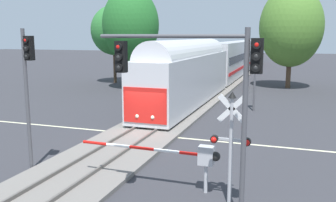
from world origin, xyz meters
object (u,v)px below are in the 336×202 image
object	(u,v)px
crossing_gate_near	(190,155)
crossing_signal_mast	(231,137)
traffic_signal_median	(28,78)
elm_centre_background	(291,27)
traffic_signal_near_right	(201,77)
pine_left_background	(114,30)
traffic_signal_far_side	(257,67)
commuter_train	(230,59)
oak_behind_train	(131,25)

from	to	relation	value
crossing_gate_near	crossing_signal_mast	xyz separation A→B (m)	(1.61, -0.70, 1.04)
traffic_signal_median	elm_centre_background	bearing A→B (deg)	72.01
crossing_gate_near	traffic_signal_median	distance (m)	7.49
crossing_signal_mast	elm_centre_background	size ratio (longest dim) A/B	0.36
crossing_signal_mast	traffic_signal_near_right	distance (m)	2.64
traffic_signal_median	pine_left_background	distance (m)	30.35
crossing_gate_near	traffic_signal_far_side	bearing A→B (deg)	87.07
pine_left_background	elm_centre_background	world-z (taller)	elm_centre_background
crossing_signal_mast	traffic_signal_median	world-z (taller)	traffic_signal_median
commuter_train	traffic_signal_near_right	world-z (taller)	traffic_signal_near_right
traffic_signal_far_side	pine_left_background	bearing A→B (deg)	146.32
crossing_gate_near	traffic_signal_far_side	size ratio (longest dim) A/B	1.13
oak_behind_train	commuter_train	bearing A→B (deg)	56.65
crossing_gate_near	traffic_signal_median	xyz separation A→B (m)	(-6.99, -0.17, 2.67)
commuter_train	elm_centre_background	size ratio (longest dim) A/B	5.76
crossing_gate_near	traffic_signal_median	bearing A→B (deg)	-178.60
crossing_signal_mast	oak_behind_train	xyz separation A→B (m)	(-14.93, 24.76, 4.47)
traffic_signal_near_right	oak_behind_train	size ratio (longest dim) A/B	0.56
commuter_train	pine_left_background	world-z (taller)	pine_left_background
traffic_signal_far_side	elm_centre_background	world-z (taller)	elm_centre_background
traffic_signal_far_side	oak_behind_train	bearing A→B (deg)	150.47
traffic_signal_far_side	elm_centre_background	distance (m)	14.84
commuter_train	oak_behind_train	world-z (taller)	oak_behind_train
traffic_signal_near_right	pine_left_background	xyz separation A→B (m)	(-18.35, 30.30, 1.83)
traffic_signal_median	pine_left_background	world-z (taller)	pine_left_background
traffic_signal_median	pine_left_background	size ratio (longest dim) A/B	0.65
pine_left_background	oak_behind_train	bearing A→B (deg)	-45.24
traffic_signal_near_right	crossing_gate_near	bearing A→B (deg)	113.29
crossing_signal_mast	elm_centre_background	world-z (taller)	elm_centre_background
crossing_gate_near	crossing_signal_mast	distance (m)	2.04
pine_left_background	traffic_signal_median	bearing A→B (deg)	-69.78
elm_centre_background	oak_behind_train	bearing A→B (deg)	-158.79
traffic_signal_near_right	oak_behind_train	bearing A→B (deg)	118.54
crossing_gate_near	traffic_signal_median	world-z (taller)	traffic_signal_median
traffic_signal_median	elm_centre_background	distance (m)	32.21
pine_left_background	elm_centre_background	bearing A→B (deg)	5.98
traffic_signal_near_right	oak_behind_train	world-z (taller)	oak_behind_train
traffic_signal_near_right	elm_centre_background	size ratio (longest dim) A/B	0.54
crossing_signal_mast	elm_centre_background	bearing A→B (deg)	87.59
pine_left_background	traffic_signal_far_side	bearing A→B (deg)	-33.68
traffic_signal_near_right	elm_centre_background	distance (m)	32.57
commuter_train	traffic_signal_far_side	world-z (taller)	commuter_train
traffic_signal_far_side	traffic_signal_median	xyz separation A→B (m)	(-7.82, -16.22, 0.66)
pine_left_background	crossing_gate_near	bearing A→B (deg)	-58.27
pine_left_background	oak_behind_train	xyz separation A→B (m)	(4.13, -4.17, 0.50)
crossing_signal_mast	pine_left_background	bearing A→B (deg)	123.40
commuter_train	traffic_signal_median	distance (m)	37.28
crossing_gate_near	pine_left_background	distance (m)	33.56
traffic_signal_near_right	elm_centre_background	world-z (taller)	elm_centre_background
traffic_signal_near_right	traffic_signal_median	bearing A→B (deg)	166.44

